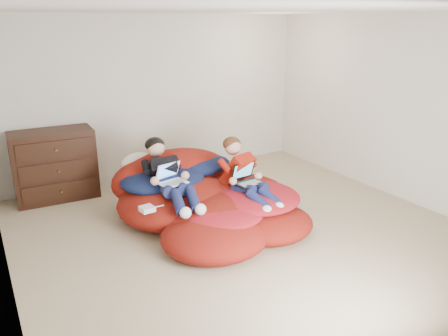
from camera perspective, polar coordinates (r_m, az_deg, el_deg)
room_shell at (r=5.18m, az=2.46°, el=-6.09°), size 5.10×5.10×2.77m
dresser at (r=6.50m, az=-21.25°, el=0.36°), size 1.10×0.62×0.98m
beanbag_pile at (r=5.48m, az=-2.34°, el=-4.23°), size 2.22×2.28×0.84m
cream_pillow at (r=5.83m, az=-11.20°, el=0.63°), size 0.44×0.28×0.28m
older_boy at (r=5.31m, az=-7.50°, el=-0.54°), size 0.40×1.23×0.66m
younger_boy at (r=5.39m, az=2.56°, el=-0.46°), size 0.40×1.08×0.70m
laptop_white at (r=5.21m, az=-6.96°, el=-1.22°), size 0.35×0.37×0.22m
laptop_black at (r=5.35m, az=2.97°, el=-1.25°), size 0.35×0.34×0.24m
power_adapter at (r=4.91m, az=-10.02°, el=-5.28°), size 0.16×0.16×0.05m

